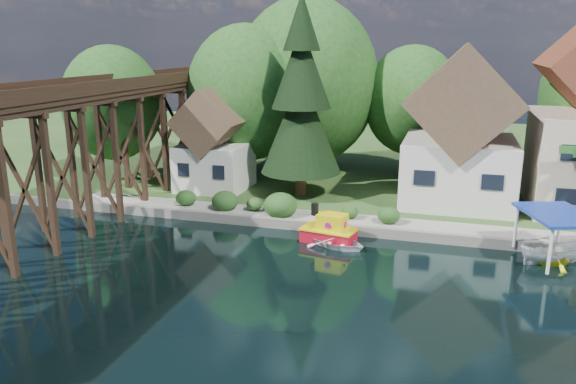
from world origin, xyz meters
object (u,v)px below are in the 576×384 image
at_px(shed, 214,146).
at_px(boat_yellow, 554,254).
at_px(tugboat, 329,231).
at_px(house_left, 460,137).
at_px(boat_white_a, 337,240).
at_px(conifer, 301,101).
at_px(boat_canopy, 554,242).
at_px(trestle_bridge, 80,144).

height_order(shed, boat_yellow, shed).
bearing_deg(boat_yellow, tugboat, 74.36).
height_order(house_left, boat_yellow, house_left).
height_order(boat_white_a, boat_yellow, boat_yellow).
bearing_deg(conifer, house_left, 7.95).
relative_size(house_left, tugboat, 3.20).
distance_m(house_left, boat_yellow, 11.96).
bearing_deg(house_left, tugboat, -126.54).
distance_m(house_left, boat_white_a, 13.08).
bearing_deg(boat_white_a, conifer, 49.64).
height_order(conifer, boat_white_a, conifer).
height_order(conifer, boat_canopy, conifer).
height_order(tugboat, boat_canopy, boat_canopy).
bearing_deg(conifer, shed, 179.60).
distance_m(shed, boat_canopy, 24.61).
bearing_deg(conifer, boat_canopy, -26.74).
bearing_deg(shed, boat_white_a, -37.45).
bearing_deg(boat_yellow, trestle_bridge, 77.34).
relative_size(tugboat, boat_canopy, 0.66).
relative_size(house_left, boat_white_a, 3.05).
relative_size(house_left, conifer, 0.76).
bearing_deg(trestle_bridge, boat_yellow, 2.00).
bearing_deg(conifer, boat_yellow, -27.15).
height_order(conifer, tugboat, conifer).
bearing_deg(trestle_bridge, boat_canopy, 2.33).
bearing_deg(tugboat, boat_yellow, -0.98).
xyz_separation_m(conifer, boat_yellow, (16.18, -8.30, -6.80)).
height_order(house_left, tugboat, house_left).
bearing_deg(boat_white_a, house_left, -10.45).
distance_m(house_left, shed, 18.11).
bearing_deg(conifer, boat_white_a, -62.53).
bearing_deg(house_left, boat_canopy, -62.41).
bearing_deg(tugboat, house_left, 53.46).
bearing_deg(shed, boat_yellow, -19.87).
height_order(trestle_bridge, tugboat, trestle_bridge).
bearing_deg(boat_canopy, conifer, 153.26).
height_order(boat_canopy, boat_yellow, boat_canopy).
bearing_deg(shed, tugboat, -36.84).
height_order(trestle_bridge, boat_canopy, trestle_bridge).
relative_size(tugboat, boat_yellow, 1.39).
xyz_separation_m(trestle_bridge, conifer, (11.91, 9.28, 2.11)).
xyz_separation_m(tugboat, boat_canopy, (12.20, -0.05, 0.54)).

